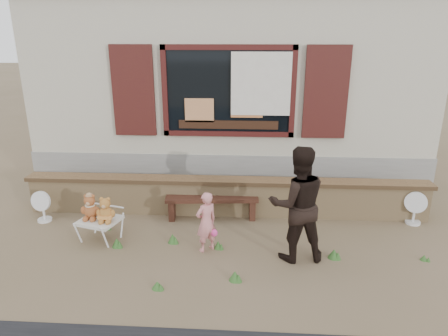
# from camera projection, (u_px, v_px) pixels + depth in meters

# --- Properties ---
(ground) EXTENTS (80.00, 80.00, 0.00)m
(ground) POSITION_uv_depth(u_px,v_px,m) (222.00, 241.00, 6.25)
(ground) COLOR brown
(ground) RESTS_ON ground
(shopfront) EXTENTS (8.04, 5.13, 4.00)m
(shopfront) POSITION_uv_depth(u_px,v_px,m) (234.00, 80.00, 9.86)
(shopfront) COLOR #A99E88
(shopfront) RESTS_ON ground
(brick_wall) EXTENTS (7.10, 0.36, 0.67)m
(brick_wall) POSITION_uv_depth(u_px,v_px,m) (225.00, 196.00, 7.09)
(brick_wall) COLOR tan
(brick_wall) RESTS_ON ground
(bench) EXTENTS (1.61, 0.46, 0.41)m
(bench) POSITION_uv_depth(u_px,v_px,m) (212.00, 202.00, 6.92)
(bench) COLOR #341A12
(bench) RESTS_ON ground
(folding_chair) EXTENTS (0.69, 0.65, 0.35)m
(folding_chair) POSITION_uv_depth(u_px,v_px,m) (100.00, 221.00, 6.17)
(folding_chair) COLOR beige
(folding_chair) RESTS_ON ground
(teddy_bear_left) EXTENTS (0.36, 0.33, 0.40)m
(teddy_bear_left) POSITION_uv_depth(u_px,v_px,m) (90.00, 206.00, 6.14)
(teddy_bear_left) COLOR brown
(teddy_bear_left) RESTS_ON folding_chair
(teddy_bear_right) EXTENTS (0.35, 0.32, 0.40)m
(teddy_bear_right) POSITION_uv_depth(u_px,v_px,m) (106.00, 209.00, 6.06)
(teddy_bear_right) COLOR #945F29
(teddy_bear_right) RESTS_ON folding_chair
(child) EXTENTS (0.40, 0.38, 0.93)m
(child) POSITION_uv_depth(u_px,v_px,m) (206.00, 222.00, 5.83)
(child) COLOR pink
(child) RESTS_ON ground
(adult) EXTENTS (0.89, 0.74, 1.67)m
(adult) POSITION_uv_depth(u_px,v_px,m) (297.00, 204.00, 5.52)
(adult) COLOR black
(adult) RESTS_ON ground
(fan_left) EXTENTS (0.35, 0.24, 0.56)m
(fan_left) POSITION_uv_depth(u_px,v_px,m) (43.00, 206.00, 6.82)
(fan_left) COLOR silver
(fan_left) RESTS_ON ground
(fan_right) EXTENTS (0.37, 0.26, 0.58)m
(fan_right) POSITION_uv_depth(u_px,v_px,m) (415.00, 208.00, 6.73)
(fan_right) COLOR white
(fan_right) RESTS_ON ground
(grass_tufts) EXTENTS (4.96, 1.70, 0.15)m
(grass_tufts) POSITION_uv_depth(u_px,v_px,m) (210.00, 252.00, 5.80)
(grass_tufts) COLOR #335F26
(grass_tufts) RESTS_ON ground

